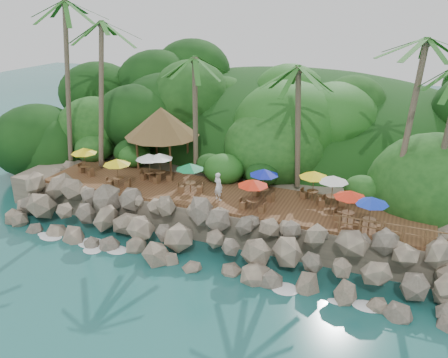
% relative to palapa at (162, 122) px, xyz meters
% --- Properties ---
extents(ground, '(140.00, 140.00, 0.00)m').
position_rel_palapa_xyz_m(ground, '(6.46, -9.41, -5.79)').
color(ground, '#19514F').
rests_on(ground, ground).
extents(land_base, '(32.00, 25.20, 2.10)m').
position_rel_palapa_xyz_m(land_base, '(6.46, 6.59, -4.74)').
color(land_base, gray).
rests_on(land_base, ground).
extents(jungle_hill, '(44.80, 28.00, 15.40)m').
position_rel_palapa_xyz_m(jungle_hill, '(6.46, 14.09, -5.79)').
color(jungle_hill, '#143811').
rests_on(jungle_hill, ground).
extents(seawall, '(29.00, 4.00, 2.30)m').
position_rel_palapa_xyz_m(seawall, '(6.46, -7.41, -4.64)').
color(seawall, gray).
rests_on(seawall, ground).
extents(terrace, '(26.00, 5.00, 0.20)m').
position_rel_palapa_xyz_m(terrace, '(6.46, -3.41, -3.59)').
color(terrace, brown).
rests_on(terrace, land_base).
extents(jungle_foliage, '(44.00, 16.00, 12.00)m').
position_rel_palapa_xyz_m(jungle_foliage, '(6.46, 5.59, -5.79)').
color(jungle_foliage, '#143811').
rests_on(jungle_foliage, ground).
extents(foam_line, '(25.20, 0.80, 0.06)m').
position_rel_palapa_xyz_m(foam_line, '(6.46, -9.11, -5.76)').
color(foam_line, white).
rests_on(foam_line, ground).
extents(palms, '(32.66, 6.77, 13.16)m').
position_rel_palapa_xyz_m(palms, '(6.31, -0.77, 6.13)').
color(palms, brown).
rests_on(palms, ground).
extents(palapa, '(5.64, 5.64, 4.60)m').
position_rel_palapa_xyz_m(palapa, '(0.00, 0.00, 0.00)').
color(palapa, brown).
rests_on(palapa, ground).
extents(dining_clusters, '(22.07, 4.69, 2.03)m').
position_rel_palapa_xyz_m(dining_clusters, '(6.83, -3.72, -1.81)').
color(dining_clusters, brown).
rests_on(dining_clusters, terrace).
extents(railing, '(7.20, 0.10, 1.00)m').
position_rel_palapa_xyz_m(railing, '(17.65, -5.76, -2.89)').
color(railing, brown).
rests_on(railing, terrace).
extents(waiter, '(0.80, 0.68, 1.86)m').
position_rel_palapa_xyz_m(waiter, '(6.45, -4.36, -2.56)').
color(waiter, silver).
rests_on(waiter, terrace).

